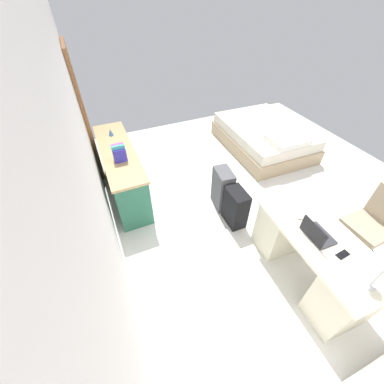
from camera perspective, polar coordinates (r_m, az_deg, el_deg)
The scene contains 15 objects.
ground_plane at distance 4.09m, azimuth 13.04°, elevation -1.25°, with size 5.86×5.86×0.00m, color silver.
wall_back at distance 2.64m, azimuth -23.91°, elevation 8.30°, with size 4.86×0.10×2.84m, color white.
door_wooden at distance 4.50m, azimuth -23.73°, elevation 16.28°, with size 0.88×0.05×2.04m, color brown.
desk at distance 3.12m, azimuth 26.14°, elevation -13.37°, with size 1.47×0.72×0.72m.
office_chair at distance 3.71m, azimuth 36.01°, elevation -6.76°, with size 0.52×0.52×0.94m.
credenza at distance 4.01m, azimuth -15.93°, elevation 4.60°, with size 1.80×0.48×0.79m.
bed at distance 5.28m, azimuth 16.33°, elevation 12.21°, with size 1.94×1.45×0.58m.
suitcase_black at distance 3.48m, azimuth 10.09°, elevation -3.56°, with size 0.36×0.22×0.58m, color black.
suitcase_spare_grey at distance 3.69m, azimuth 7.12°, elevation 0.76°, with size 0.36×0.22×0.64m, color #4C4C51.
laptop at distance 2.81m, azimuth 26.97°, elevation -8.66°, with size 0.32×0.23×0.21m.
computer_mouse at distance 2.96m, azimuth 24.11°, elevation -5.34°, with size 0.06×0.10×0.03m, color white.
cell_phone_near_laptop at distance 2.82m, azimuth 31.69°, elevation -12.31°, with size 0.07×0.14×0.01m, color black.
desk_lamp at distance 2.56m, azimuth 37.64°, elevation -13.49°, with size 0.16×0.11×0.34m.
book_row at distance 3.50m, azimuth -16.61°, elevation 8.71°, with size 0.15×0.17×0.24m.
figurine_small at distance 4.18m, azimuth -18.45°, elevation 13.09°, with size 0.08×0.08×0.11m, color #4C7FBF.
Camera 1 is at (-2.28, 2.01, 2.74)m, focal length 22.88 mm.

